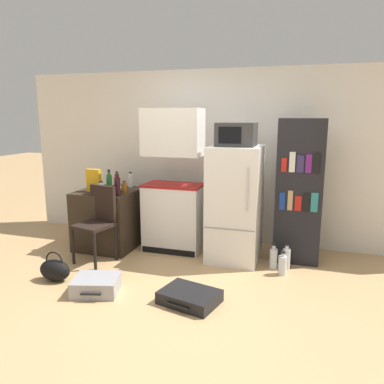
{
  "coord_description": "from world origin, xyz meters",
  "views": [
    {
      "loc": [
        1.19,
        -3.18,
        1.79
      ],
      "look_at": [
        -0.07,
        0.85,
        0.92
      ],
      "focal_mm": 35.0,
      "sensor_mm": 36.0,
      "label": 1
    }
  ],
  "objects_px": {
    "microwave": "(236,134)",
    "bowl": "(120,188)",
    "bottle_ketchup_red": "(117,180)",
    "suitcase_large_flat": "(190,297)",
    "bottle_wine_dark": "(117,186)",
    "bottle_green_tall": "(109,183)",
    "suitcase_small_flat": "(96,285)",
    "bottle_milk_white": "(131,181)",
    "water_bottle_back": "(282,265)",
    "water_bottle_front": "(273,258)",
    "cereal_box": "(94,180)",
    "chair": "(99,217)",
    "refrigerator": "(235,204)",
    "bottle_amber_beer": "(124,188)",
    "bookshelf": "(299,192)",
    "kitchen_hutch": "(173,187)",
    "handbag": "(55,270)",
    "water_bottle_middle": "(286,258)",
    "side_table": "(109,219)",
    "bottle_clear_short": "(101,189)"
  },
  "relations": [
    {
      "from": "chair",
      "to": "water_bottle_front",
      "type": "bearing_deg",
      "value": 23.46
    },
    {
      "from": "bottle_milk_white",
      "to": "water_bottle_back",
      "type": "height_order",
      "value": "bottle_milk_white"
    },
    {
      "from": "bottle_amber_beer",
      "to": "refrigerator",
      "type": "bearing_deg",
      "value": 4.82
    },
    {
      "from": "side_table",
      "to": "refrigerator",
      "type": "distance_m",
      "value": 1.76
    },
    {
      "from": "bottle_clear_short",
      "to": "suitcase_large_flat",
      "type": "bearing_deg",
      "value": -32.75
    },
    {
      "from": "bottle_ketchup_red",
      "to": "suitcase_large_flat",
      "type": "height_order",
      "value": "bottle_ketchup_red"
    },
    {
      "from": "microwave",
      "to": "suitcase_small_flat",
      "type": "height_order",
      "value": "microwave"
    },
    {
      "from": "bowl",
      "to": "bottle_green_tall",
      "type": "bearing_deg",
      "value": -92.36
    },
    {
      "from": "side_table",
      "to": "cereal_box",
      "type": "xyz_separation_m",
      "value": [
        -0.13,
        -0.12,
        0.55
      ]
    },
    {
      "from": "water_bottle_back",
      "to": "bottle_ketchup_red",
      "type": "bearing_deg",
      "value": 166.19
    },
    {
      "from": "refrigerator",
      "to": "water_bottle_middle",
      "type": "bearing_deg",
      "value": -11.51
    },
    {
      "from": "bookshelf",
      "to": "water_bottle_front",
      "type": "height_order",
      "value": "bookshelf"
    },
    {
      "from": "bottle_wine_dark",
      "to": "bottle_green_tall",
      "type": "xyz_separation_m",
      "value": [
        -0.19,
        0.14,
        0.0
      ]
    },
    {
      "from": "bookshelf",
      "to": "water_bottle_back",
      "type": "xyz_separation_m",
      "value": [
        -0.12,
        -0.49,
        -0.76
      ]
    },
    {
      "from": "kitchen_hutch",
      "to": "bottle_ketchup_red",
      "type": "bearing_deg",
      "value": 170.0
    },
    {
      "from": "bottle_clear_short",
      "to": "bottle_milk_white",
      "type": "bearing_deg",
      "value": 75.82
    },
    {
      "from": "bowl",
      "to": "water_bottle_middle",
      "type": "distance_m",
      "value": 2.38
    },
    {
      "from": "bottle_ketchup_red",
      "to": "cereal_box",
      "type": "height_order",
      "value": "cereal_box"
    },
    {
      "from": "suitcase_large_flat",
      "to": "water_bottle_back",
      "type": "distance_m",
      "value": 1.24
    },
    {
      "from": "kitchen_hutch",
      "to": "cereal_box",
      "type": "bearing_deg",
      "value": -164.45
    },
    {
      "from": "kitchen_hutch",
      "to": "bottle_milk_white",
      "type": "xyz_separation_m",
      "value": [
        -0.7,
        0.16,
        0.02
      ]
    },
    {
      "from": "microwave",
      "to": "bottle_wine_dark",
      "type": "xyz_separation_m",
      "value": [
        -1.44,
        -0.32,
        -0.65
      ]
    },
    {
      "from": "kitchen_hutch",
      "to": "handbag",
      "type": "relative_size",
      "value": 5.22
    },
    {
      "from": "bottle_wine_dark",
      "to": "water_bottle_middle",
      "type": "bearing_deg",
      "value": 5.22
    },
    {
      "from": "kitchen_hutch",
      "to": "handbag",
      "type": "bearing_deg",
      "value": -124.31
    },
    {
      "from": "suitcase_small_flat",
      "to": "water_bottle_back",
      "type": "xyz_separation_m",
      "value": [
        1.79,
        1.02,
        0.04
      ]
    },
    {
      "from": "cereal_box",
      "to": "water_bottle_back",
      "type": "relative_size",
      "value": 1.06
    },
    {
      "from": "water_bottle_front",
      "to": "suitcase_small_flat",
      "type": "bearing_deg",
      "value": -144.85
    },
    {
      "from": "suitcase_large_flat",
      "to": "handbag",
      "type": "xyz_separation_m",
      "value": [
        -1.57,
        0.04,
        0.06
      ]
    },
    {
      "from": "bottle_ketchup_red",
      "to": "bottle_milk_white",
      "type": "xyz_separation_m",
      "value": [
        0.22,
        -0.0,
        -0.0
      ]
    },
    {
      "from": "microwave",
      "to": "bowl",
      "type": "height_order",
      "value": "microwave"
    },
    {
      "from": "side_table",
      "to": "water_bottle_front",
      "type": "bearing_deg",
      "value": -2.66
    },
    {
      "from": "bottle_green_tall",
      "to": "suitcase_small_flat",
      "type": "distance_m",
      "value": 1.5
    },
    {
      "from": "refrigerator",
      "to": "bottle_amber_beer",
      "type": "bearing_deg",
      "value": -175.18
    },
    {
      "from": "kitchen_hutch",
      "to": "cereal_box",
      "type": "xyz_separation_m",
      "value": [
        -1.02,
        -0.28,
        0.09
      ]
    },
    {
      "from": "suitcase_small_flat",
      "to": "water_bottle_front",
      "type": "height_order",
      "value": "water_bottle_front"
    },
    {
      "from": "bottle_green_tall",
      "to": "water_bottle_back",
      "type": "relative_size",
      "value": 1.08
    },
    {
      "from": "bottle_wine_dark",
      "to": "bowl",
      "type": "relative_size",
      "value": 2.4
    },
    {
      "from": "suitcase_large_flat",
      "to": "water_bottle_back",
      "type": "bearing_deg",
      "value": 63.03
    },
    {
      "from": "bookshelf",
      "to": "bottle_amber_beer",
      "type": "distance_m",
      "value": 2.22
    },
    {
      "from": "refrigerator",
      "to": "water_bottle_back",
      "type": "xyz_separation_m",
      "value": [
        0.63,
        -0.32,
        -0.6
      ]
    },
    {
      "from": "suitcase_small_flat",
      "to": "bottle_wine_dark",
      "type": "bearing_deg",
      "value": 89.15
    },
    {
      "from": "refrigerator",
      "to": "cereal_box",
      "type": "distance_m",
      "value": 1.89
    },
    {
      "from": "water_bottle_front",
      "to": "cereal_box",
      "type": "bearing_deg",
      "value": -179.55
    },
    {
      "from": "handbag",
      "to": "water_bottle_front",
      "type": "bearing_deg",
      "value": 25.19
    },
    {
      "from": "suitcase_large_flat",
      "to": "chair",
      "type": "bearing_deg",
      "value": 166.73
    },
    {
      "from": "bottle_amber_beer",
      "to": "water_bottle_middle",
      "type": "relative_size",
      "value": 0.49
    },
    {
      "from": "bottle_wine_dark",
      "to": "kitchen_hutch",
      "type": "bearing_deg",
      "value": 36.11
    },
    {
      "from": "bottle_green_tall",
      "to": "suitcase_large_flat",
      "type": "relative_size",
      "value": 0.49
    },
    {
      "from": "bowl",
      "to": "chair",
      "type": "bearing_deg",
      "value": -88.21
    }
  ]
}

